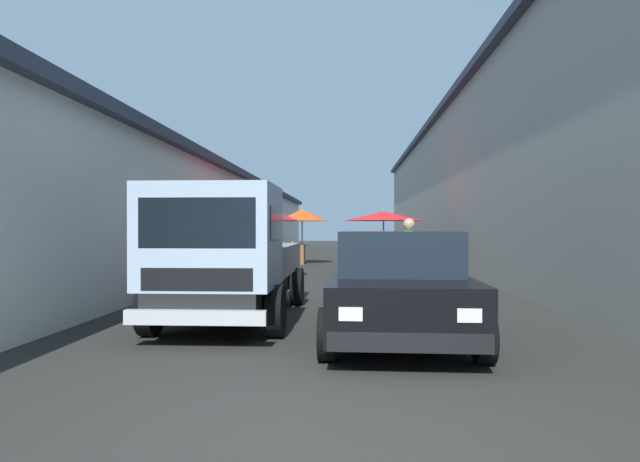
{
  "coord_description": "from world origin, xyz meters",
  "views": [
    {
      "loc": [
        -3.57,
        -0.24,
        1.49
      ],
      "look_at": [
        11.12,
        0.56,
        1.41
      ],
      "focal_mm": 30.01,
      "sensor_mm": 36.0,
      "label": 1
    }
  ],
  "objects": [
    {
      "name": "delivery_truck",
      "position": [
        4.36,
        1.64,
        1.04
      ],
      "size": [
        4.92,
        1.98,
        2.08
      ],
      "color": "black",
      "rests_on": "ground"
    },
    {
      "name": "fruit_stall_near_right",
      "position": [
        18.53,
        1.74,
        1.78
      ],
      "size": [
        2.13,
        2.13,
        2.35
      ],
      "color": "#9E9EA3",
      "rests_on": "ground"
    },
    {
      "name": "vendor_by_crates",
      "position": [
        10.88,
        3.35,
        0.89
      ],
      "size": [
        0.57,
        0.38,
        1.56
      ],
      "color": "#232328",
      "rests_on": "ground"
    },
    {
      "name": "parked_scooter",
      "position": [
        6.86,
        3.25,
        0.45
      ],
      "size": [
        1.69,
        0.39,
        1.14
      ],
      "color": "black",
      "rests_on": "ground"
    },
    {
      "name": "building_right_concrete",
      "position": [
        15.75,
        -7.43,
        3.14
      ],
      "size": [
        49.8,
        7.5,
        6.26
      ],
      "color": "#A39E93",
      "rests_on": "ground"
    },
    {
      "name": "building_left_whitewash",
      "position": [
        15.75,
        7.43,
        1.84
      ],
      "size": [
        49.8,
        7.5,
        3.67
      ],
      "color": "silver",
      "rests_on": "ground"
    },
    {
      "name": "fruit_stall_mid_lane",
      "position": [
        15.45,
        -1.47,
        1.75
      ],
      "size": [
        2.82,
        2.82,
        2.16
      ],
      "color": "#9E9EA3",
      "rests_on": "ground"
    },
    {
      "name": "vendor_in_shade",
      "position": [
        6.7,
        -1.38,
        0.97
      ],
      "size": [
        0.64,
        0.33,
        1.68
      ],
      "color": "navy",
      "rests_on": "ground"
    },
    {
      "name": "hatchback_car",
      "position": [
        3.76,
        -0.89,
        0.74
      ],
      "size": [
        3.95,
        1.99,
        1.45
      ],
      "color": "black",
      "rests_on": "ground"
    },
    {
      "name": "ground",
      "position": [
        13.5,
        0.0,
        0.0
      ],
      "size": [
        90.0,
        90.0,
        0.0
      ],
      "primitive_type": "plane",
      "color": "#282826"
    },
    {
      "name": "fruit_stall_far_right",
      "position": [
        12.04,
        2.48,
        1.72
      ],
      "size": [
        2.41,
        2.41,
        2.28
      ],
      "color": "#9E9EA3",
      "rests_on": "ground"
    }
  ]
}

